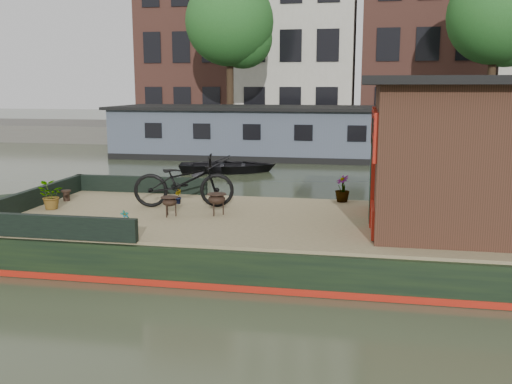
% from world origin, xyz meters
% --- Properties ---
extents(ground, '(120.00, 120.00, 0.00)m').
position_xyz_m(ground, '(0.00, 0.00, 0.00)').
color(ground, '#262F1E').
rests_on(ground, ground).
extents(houseboat_hull, '(14.01, 4.02, 0.60)m').
position_xyz_m(houseboat_hull, '(-1.33, 0.00, 0.27)').
color(houseboat_hull, black).
rests_on(houseboat_hull, ground).
extents(houseboat_deck, '(11.80, 3.80, 0.05)m').
position_xyz_m(houseboat_deck, '(0.00, 0.00, 0.62)').
color(houseboat_deck, '#917E59').
rests_on(houseboat_deck, houseboat_hull).
extents(bow_bulwark, '(3.00, 4.00, 0.35)m').
position_xyz_m(bow_bulwark, '(-5.07, 0.00, 0.82)').
color(bow_bulwark, black).
rests_on(bow_bulwark, houseboat_deck).
extents(cabin, '(4.00, 3.50, 2.42)m').
position_xyz_m(cabin, '(2.19, 0.00, 1.88)').
color(cabin, black).
rests_on(cabin, houseboat_deck).
extents(bicycle, '(2.00, 1.05, 1.00)m').
position_xyz_m(bicycle, '(-3.09, 0.64, 1.15)').
color(bicycle, black).
rests_on(bicycle, houseboat_deck).
extents(potted_plant_b, '(0.19, 0.20, 0.28)m').
position_xyz_m(potted_plant_b, '(-3.31, 0.91, 0.79)').
color(potted_plant_b, maroon).
rests_on(potted_plant_b, houseboat_deck).
extents(potted_plant_c, '(0.54, 0.50, 0.52)m').
position_xyz_m(potted_plant_c, '(-5.51, -0.04, 0.91)').
color(potted_plant_c, maroon).
rests_on(potted_plant_c, houseboat_deck).
extents(potted_plant_d, '(0.41, 0.41, 0.53)m').
position_xyz_m(potted_plant_d, '(-0.13, 1.70, 0.92)').
color(potted_plant_d, '#9F532B').
rests_on(potted_plant_d, houseboat_deck).
extents(potted_plant_e, '(0.17, 0.19, 0.30)m').
position_xyz_m(potted_plant_e, '(-3.52, -1.16, 0.80)').
color(potted_plant_e, brown).
rests_on(potted_plant_e, houseboat_deck).
extents(brazier_front, '(0.39, 0.39, 0.36)m').
position_xyz_m(brazier_front, '(-3.09, -0.19, 0.83)').
color(brazier_front, black).
rests_on(brazier_front, houseboat_deck).
extents(brazier_rear, '(0.43, 0.43, 0.39)m').
position_xyz_m(brazier_rear, '(-2.30, 0.07, 0.84)').
color(brazier_rear, black).
rests_on(brazier_rear, houseboat_deck).
extents(bollard_port, '(0.19, 0.19, 0.22)m').
position_xyz_m(bollard_port, '(-5.60, 0.74, 0.76)').
color(bollard_port, black).
rests_on(bollard_port, houseboat_deck).
extents(dinghy, '(3.72, 2.98, 0.69)m').
position_xyz_m(dinghy, '(-4.36, 9.47, 0.34)').
color(dinghy, black).
rests_on(dinghy, ground).
extents(far_houseboat, '(20.40, 4.40, 2.11)m').
position_xyz_m(far_houseboat, '(0.00, 14.00, 0.97)').
color(far_houseboat, '#414857').
rests_on(far_houseboat, ground).
extents(quay, '(60.00, 6.00, 0.90)m').
position_xyz_m(quay, '(0.00, 20.50, 0.45)').
color(quay, '#47443F').
rests_on(quay, ground).
extents(townhouse_row, '(27.25, 8.00, 16.50)m').
position_xyz_m(townhouse_row, '(0.15, 27.50, 7.90)').
color(townhouse_row, brown).
rests_on(townhouse_row, ground).
extents(tree_left, '(4.40, 4.40, 7.40)m').
position_xyz_m(tree_left, '(-6.36, 19.07, 5.89)').
color(tree_left, '#332316').
rests_on(tree_left, quay).
extents(tree_right, '(4.40, 4.40, 7.40)m').
position_xyz_m(tree_right, '(6.14, 19.07, 5.89)').
color(tree_right, '#332316').
rests_on(tree_right, quay).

